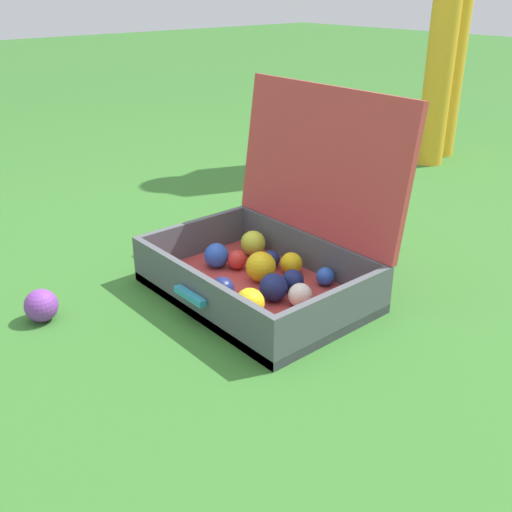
# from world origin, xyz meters

# --- Properties ---
(ground_plane) EXTENTS (16.00, 16.00, 0.00)m
(ground_plane) POSITION_xyz_m (0.00, 0.00, 0.00)
(ground_plane) COLOR #336B28
(open_suitcase) EXTENTS (0.57, 0.48, 0.52)m
(open_suitcase) POSITION_xyz_m (-0.06, 0.08, 0.11)
(open_suitcase) COLOR #B23838
(open_suitcase) RESTS_ON ground
(stray_ball_on_grass) EXTENTS (0.08, 0.08, 0.08)m
(stray_ball_on_grass) POSITION_xyz_m (-0.31, -0.46, 0.04)
(stray_ball_on_grass) COLOR purple
(stray_ball_on_grass) RESTS_ON ground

